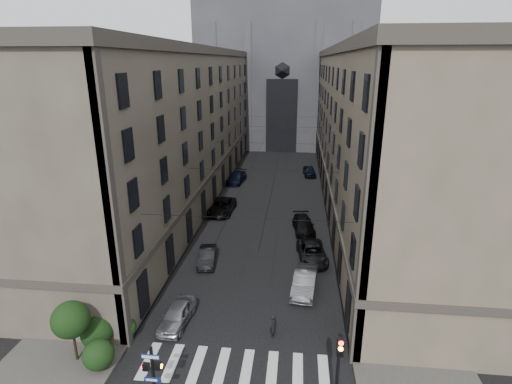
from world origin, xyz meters
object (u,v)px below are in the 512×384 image
(car_right_midnear, at_px, (312,253))
(pedestrian, at_px, (273,326))
(car_left_midfar, at_px, (222,207))
(car_left_near, at_px, (177,315))
(gothic_tower, at_px, (285,58))
(car_right_midfar, at_px, (304,225))
(car_right_near, at_px, (305,282))
(traffic_light_right, at_px, (338,367))
(car_right_far, at_px, (309,171))
(car_left_midnear, at_px, (207,256))
(pedestrian_signal_left, at_px, (153,375))
(car_left_far, at_px, (237,178))

(car_right_midnear, height_order, pedestrian, pedestrian)
(car_left_midfar, bearing_deg, car_left_near, -84.66)
(gothic_tower, relative_size, car_right_midnear, 10.98)
(car_right_midfar, bearing_deg, car_right_near, -97.77)
(traffic_light_right, bearing_deg, car_right_far, 90.42)
(car_left_midnear, bearing_deg, traffic_light_right, -64.18)
(car_left_near, relative_size, car_right_near, 0.85)
(traffic_light_right, bearing_deg, car_left_midfar, 111.55)
(car_right_far, bearing_deg, car_right_midfar, -98.95)
(car_right_midnear, xyz_separation_m, car_right_far, (0.34, 28.27, 0.02))
(car_left_midfar, xyz_separation_m, pedestrian, (7.53, -21.85, 0.06))
(pedestrian_signal_left, height_order, car_left_midnear, pedestrian_signal_left)
(car_left_midfar, bearing_deg, pedestrian_signal_left, -83.17)
(car_left_far, bearing_deg, pedestrian_signal_left, -79.61)
(car_right_midnear, distance_m, car_right_far, 28.27)
(car_left_midfar, xyz_separation_m, car_right_midnear, (10.35, -10.86, -0.06))
(car_left_near, xyz_separation_m, car_left_midfar, (-0.87, 21.15, 0.08))
(traffic_light_right, relative_size, car_right_midnear, 0.98)
(gothic_tower, height_order, traffic_light_right, gothic_tower)
(car_left_midnear, xyz_separation_m, car_right_midfar, (8.61, 7.95, 0.06))
(traffic_light_right, bearing_deg, car_left_far, 105.47)
(traffic_light_right, height_order, car_right_midnear, traffic_light_right)
(car_left_far, bearing_deg, car_right_far, 31.88)
(car_right_far, bearing_deg, pedestrian_signal_left, -107.04)
(gothic_tower, relative_size, car_right_far, 13.16)
(traffic_light_right, bearing_deg, pedestrian, 119.94)
(car_right_near, bearing_deg, pedestrian, -103.15)
(car_left_midfar, xyz_separation_m, car_right_midfar, (9.62, -4.50, -0.06))
(pedestrian_signal_left, bearing_deg, pedestrian, 49.02)
(car_right_midnear, xyz_separation_m, pedestrian, (-2.82, -10.99, 0.12))
(car_right_midnear, height_order, car_right_midfar, same)
(traffic_light_right, distance_m, car_right_midnear, 17.25)
(gothic_tower, bearing_deg, pedestrian_signal_left, -92.74)
(traffic_light_right, height_order, car_left_midnear, traffic_light_right)
(car_right_midnear, bearing_deg, pedestrian_signal_left, -122.39)
(car_right_near, bearing_deg, traffic_light_right, -76.63)
(car_right_near, bearing_deg, car_left_far, 115.60)
(pedestrian_signal_left, relative_size, car_right_near, 0.82)
(car_right_midnear, bearing_deg, car_left_midfar, 127.04)
(gothic_tower, xyz_separation_m, car_right_near, (4.20, -61.17, -16.99))
(car_left_far, distance_m, car_right_midfar, 19.61)
(gothic_tower, bearing_deg, pedestrian, -88.19)
(car_left_near, distance_m, pedestrian, 6.70)
(gothic_tower, relative_size, car_left_midnear, 14.26)
(pedestrian, bearing_deg, car_right_midnear, -21.19)
(car_left_midfar, xyz_separation_m, car_left_far, (-0.16, 12.50, -0.02))
(car_left_midnear, distance_m, car_right_midnear, 9.47)
(car_left_midnear, height_order, car_left_midfar, car_left_midfar)
(traffic_light_right, distance_m, car_left_midfar, 30.11)
(car_left_midnear, height_order, car_left_far, car_left_far)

